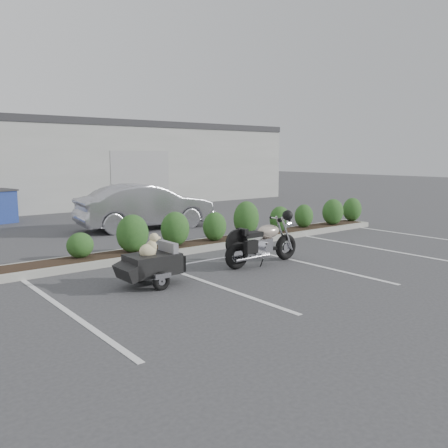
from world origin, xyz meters
TOP-DOWN VIEW (x-y plane):
  - ground at (0.00, 0.00)m, footprint 90.00×90.00m
  - planter_kerb at (1.00, 2.20)m, footprint 12.00×1.00m
  - building at (0.00, 17.00)m, footprint 26.00×10.00m
  - motorcycle at (0.37, -0.17)m, footprint 2.09×0.70m
  - pet_trailer at (-2.41, -0.14)m, footprint 1.65×0.92m
  - sedan at (0.93, 6.02)m, footprint 4.60×2.07m

SIDE VIEW (x-z plane):
  - ground at x=0.00m, z-range 0.00..0.00m
  - planter_kerb at x=1.00m, z-range 0.00..0.15m
  - pet_trailer at x=-2.41m, z-range -0.08..0.92m
  - motorcycle at x=0.37m, z-range -0.12..1.08m
  - sedan at x=0.93m, z-range 0.00..1.46m
  - building at x=0.00m, z-range 0.00..4.00m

